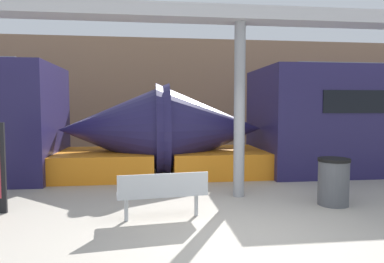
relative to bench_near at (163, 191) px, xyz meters
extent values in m
plane|color=#A8A093|center=(1.11, -0.97, -0.50)|extent=(60.00, 60.00, 0.00)
cube|color=#937051|center=(1.11, 9.57, 2.00)|extent=(56.00, 0.20, 5.00)
cone|color=#231E4C|center=(1.50, 4.06, 0.82)|extent=(3.09, 2.63, 2.63)
cube|color=orange|center=(1.80, 4.06, -0.15)|extent=(2.79, 2.46, 0.70)
cone|color=#231E4C|center=(-1.21, 4.06, 0.82)|extent=(3.09, 2.63, 2.63)
cube|color=orange|center=(-1.51, 4.06, -0.15)|extent=(2.79, 2.46, 0.70)
cube|color=#ADB2B7|center=(-0.01, 0.08, -0.06)|extent=(1.58, 0.62, 0.04)
cube|color=#ADB2B7|center=(0.01, -0.12, 0.14)|extent=(1.54, 0.22, 0.37)
cylinder|color=#ADB2B7|center=(-0.62, 0.00, -0.29)|extent=(0.07, 0.07, 0.42)
cylinder|color=#ADB2B7|center=(0.60, 0.15, -0.29)|extent=(0.07, 0.07, 0.42)
cylinder|color=#4C4F54|center=(3.40, 0.50, -0.06)|extent=(0.59, 0.59, 0.87)
cylinder|color=black|center=(3.40, 0.50, 0.40)|extent=(0.62, 0.62, 0.06)
cylinder|color=gray|center=(1.71, 1.38, 1.37)|extent=(0.24, 0.24, 3.75)
cube|color=#B7B7BC|center=(1.71, 1.38, 3.39)|extent=(28.00, 0.60, 0.28)
camera|label=1|loc=(-0.20, -5.81, 1.43)|focal=32.00mm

